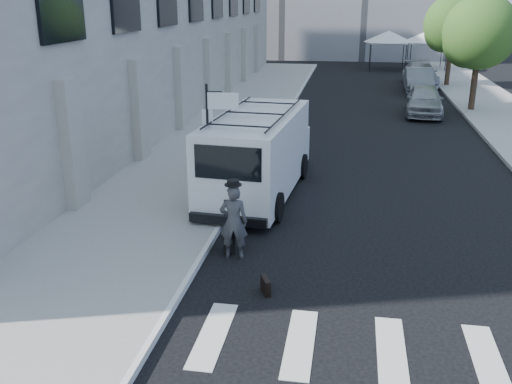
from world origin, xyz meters
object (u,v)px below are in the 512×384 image
(suitcase, at_px, (229,238))
(parked_car_a, at_px, (424,100))
(cargo_van, at_px, (258,153))
(parked_car_b, at_px, (419,81))
(parked_car_c, at_px, (420,74))
(businessman, at_px, (234,222))
(briefcase, at_px, (266,285))

(suitcase, bearing_deg, parked_car_a, 58.78)
(cargo_van, bearing_deg, suitcase, -85.32)
(parked_car_b, bearing_deg, parked_car_a, -91.99)
(parked_car_c, bearing_deg, businessman, -104.53)
(businessman, distance_m, briefcase, 2.01)
(businessman, bearing_deg, suitcase, -67.02)
(businessman, height_order, cargo_van, cargo_van)
(briefcase, distance_m, parked_car_a, 20.71)
(briefcase, height_order, suitcase, suitcase)
(parked_car_a, xyz_separation_m, parked_car_b, (0.42, 7.42, 0.00))
(businessman, height_order, parked_car_a, businessman)
(businessman, xyz_separation_m, suitcase, (-0.18, 0.33, -0.57))
(businessman, height_order, briefcase, businessman)
(parked_car_b, xyz_separation_m, parked_car_c, (0.44, 3.42, -0.01))
(businessman, bearing_deg, parked_car_a, -114.66)
(suitcase, distance_m, parked_car_c, 29.87)
(parked_car_c, bearing_deg, parked_car_a, -95.35)
(businessman, height_order, suitcase, businessman)
(briefcase, xyz_separation_m, parked_car_b, (5.71, 27.44, 0.60))
(parked_car_a, bearing_deg, parked_car_c, 90.37)
(suitcase, xyz_separation_m, parked_car_c, (7.33, 28.95, 0.43))
(parked_car_a, distance_m, parked_car_b, 7.43)
(businessman, relative_size, briefcase, 4.10)
(cargo_van, height_order, parked_car_c, cargo_van)
(suitcase, bearing_deg, businessman, -72.74)
(suitcase, xyz_separation_m, cargo_van, (-0.01, 4.37, 0.97))
(briefcase, bearing_deg, parked_car_b, 54.97)
(suitcase, height_order, parked_car_c, parked_car_c)
(parked_car_c, bearing_deg, parked_car_b, -98.08)
(suitcase, relative_size, cargo_van, 0.18)
(parked_car_a, height_order, parked_car_b, parked_car_b)
(parked_car_b, bearing_deg, briefcase, -100.48)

